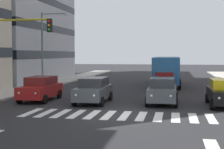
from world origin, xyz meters
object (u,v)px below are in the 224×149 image
Objects in this scene: car_3 at (41,88)px; bus_behind_traffic at (167,68)px; car_2 at (94,90)px; car_row2_0 at (164,81)px; car_1 at (162,91)px; street_lamp_right at (47,42)px; car_0 at (224,92)px; traffic_light_gantry at (0,47)px.

bus_behind_traffic is (-8.59, -13.13, 0.97)m from car_3.
car_2 and car_row2_0 have the same top height.
car_3 is 0.42× the size of bus_behind_traffic.
bus_behind_traffic is at bearing -123.19° from car_3.
street_lamp_right is (11.30, -7.98, 3.62)m from car_1.
street_lamp_right is at bearing -51.70° from car_2.
car_0 is at bearing 106.15° from bus_behind_traffic.
car_0 and car_3 have the same top height.
car_0 is at bearing 151.10° from street_lamp_right.
car_row2_0 is 0.42× the size of bus_behind_traffic.
car_2 and car_3 have the same top height.
car_3 is (3.97, -0.38, 0.00)m from car_2.
car_row2_0 is 5.36m from bus_behind_traffic.
street_lamp_right reaches higher than car_3.
car_2 is 11.37m from street_lamp_right.
car_1 is 10.68m from traffic_light_gantry.
car_1 is 4.64m from car_2.
car_3 is 5.09m from traffic_light_gantry.
car_0 is at bearing 116.18° from car_row2_0.
car_1 is 1.00× the size of car_row2_0.
car_3 is 1.00× the size of car_row2_0.
car_3 is 11.55m from car_row2_0.
street_lamp_right reaches higher than bus_behind_traffic.
traffic_light_gantry reaches higher than car_3.
bus_behind_traffic is at bearing -118.50° from traffic_light_gantry.
car_3 is (12.48, -0.31, 0.00)m from car_0.
car_1 is at bearing -155.68° from traffic_light_gantry.
bus_behind_traffic is 12.66m from street_lamp_right.
car_0 is at bearing -179.51° from car_2.
street_lamp_right is at bearing 24.10° from bus_behind_traffic.
car_0 is 12.48m from car_3.
street_lamp_right is (2.71, -8.07, 3.62)m from car_3.
car_2 is 6.71m from traffic_light_gantry.
car_row2_0 is 0.81× the size of traffic_light_gantry.
car_0 is at bearing 178.57° from car_3.
car_0 is 1.00× the size of car_row2_0.
car_1 is at bearing 90.93° from car_row2_0.
street_lamp_right is at bearing -35.26° from car_1.
car_0 is at bearing 174.12° from car_1.
bus_behind_traffic reaches higher than car_1.
car_2 is at bearing 5.86° from car_1.
bus_behind_traffic is 1.91× the size of traffic_light_gantry.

